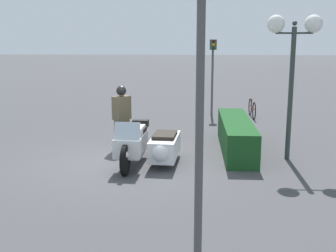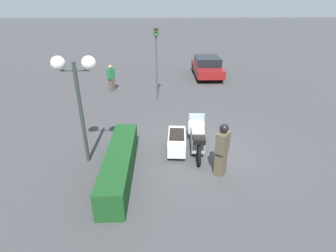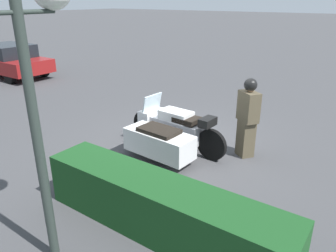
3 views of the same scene
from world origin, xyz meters
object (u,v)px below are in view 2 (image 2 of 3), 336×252
officer_rider (222,148)px  hedge_bush_curbside (120,164)px  parked_car_background (207,66)px  police_motorcycle (187,138)px  pedestrian_bystander (111,78)px  twin_lamp_post (75,76)px  traffic_light_near (156,55)px

officer_rider → hedge_bush_curbside: bearing=35.7°
parked_car_background → police_motorcycle: bearing=166.9°
officer_rider → parked_car_background: officer_rider is taller
pedestrian_bystander → officer_rider: bearing=152.8°
twin_lamp_post → pedestrian_bystander: twin_lamp_post is taller
hedge_bush_curbside → pedestrian_bystander: 8.87m
officer_rider → parked_car_background: bearing=-61.3°
hedge_bush_curbside → traffic_light_near: (7.10, -1.10, 2.04)m
traffic_light_near → pedestrian_bystander: 3.63m
traffic_light_near → twin_lamp_post: bearing=-26.2°
hedge_bush_curbside → pedestrian_bystander: (8.70, 1.70, 0.37)m
traffic_light_near → parked_car_background: (4.74, -3.54, -1.72)m
officer_rider → traffic_light_near: 7.55m
police_motorcycle → traffic_light_near: 6.01m
traffic_light_near → pedestrian_bystander: size_ratio=2.41×
hedge_bush_curbside → parked_car_background: size_ratio=0.96×
officer_rider → police_motorcycle: bearing=-22.8°
hedge_bush_curbside → twin_lamp_post: twin_lamp_post is taller
police_motorcycle → parked_car_background: (10.29, -2.40, 0.26)m
police_motorcycle → traffic_light_near: traffic_light_near is taller
pedestrian_bystander → hedge_bush_curbside: bearing=134.5°
police_motorcycle → officer_rider: bearing=-144.7°
officer_rider → parked_car_background: size_ratio=0.42×
twin_lamp_post → parked_car_background: size_ratio=0.86×
police_motorcycle → parked_car_background: parked_car_background is taller
police_motorcycle → twin_lamp_post: twin_lamp_post is taller
officer_rider → hedge_bush_curbside: (-0.00, 3.19, -0.51)m
police_motorcycle → parked_car_background: bearing=-9.3°
police_motorcycle → traffic_light_near: bearing=15.4°
hedge_bush_curbside → parked_car_background: bearing=-21.4°
twin_lamp_post → pedestrian_bystander: size_ratio=2.28×
officer_rider → traffic_light_near: bearing=-37.9°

